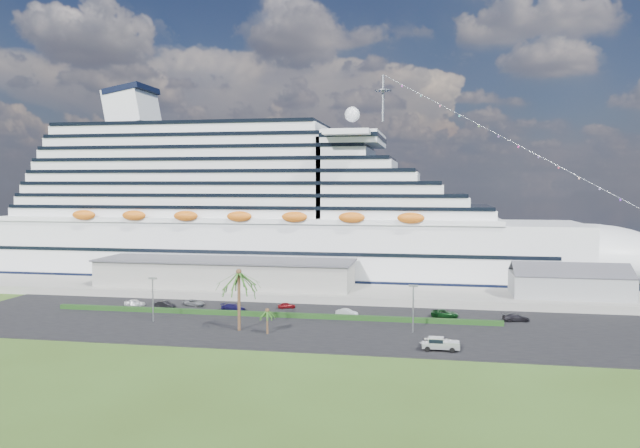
% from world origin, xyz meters
% --- Properties ---
extents(ground, '(420.00, 420.00, 0.00)m').
position_xyz_m(ground, '(0.00, 0.00, 0.00)').
color(ground, '#364E1A').
rests_on(ground, ground).
extents(asphalt_lot, '(140.00, 38.00, 0.12)m').
position_xyz_m(asphalt_lot, '(0.00, 11.00, 0.06)').
color(asphalt_lot, black).
rests_on(asphalt_lot, ground).
extents(wharf, '(240.00, 20.00, 1.80)m').
position_xyz_m(wharf, '(0.00, 40.00, 0.90)').
color(wharf, gray).
rests_on(wharf, ground).
extents(water, '(420.00, 160.00, 0.02)m').
position_xyz_m(water, '(0.00, 130.00, 0.01)').
color(water, black).
rests_on(water, ground).
extents(cruise_ship, '(191.00, 38.00, 54.00)m').
position_xyz_m(cruise_ship, '(-21.53, 64.00, 16.69)').
color(cruise_ship, silver).
rests_on(cruise_ship, ground).
extents(terminal_building, '(61.00, 15.00, 6.30)m').
position_xyz_m(terminal_building, '(-25.00, 40.00, 5.01)').
color(terminal_building, gray).
rests_on(terminal_building, wharf).
extents(port_shed, '(24.00, 12.31, 7.37)m').
position_xyz_m(port_shed, '(52.00, 40.00, 4.40)').
color(port_shed, gray).
rests_on(port_shed, wharf).
extents(hedge, '(88.00, 1.10, 0.90)m').
position_xyz_m(hedge, '(-8.00, 16.00, 0.57)').
color(hedge, black).
rests_on(hedge, asphalt_lot).
extents(lamp_post_left, '(1.60, 0.35, 8.27)m').
position_xyz_m(lamp_post_left, '(-28.00, 8.00, 5.34)').
color(lamp_post_left, gray).
rests_on(lamp_post_left, asphalt_lot).
extents(lamp_post_right, '(1.60, 0.35, 8.27)m').
position_xyz_m(lamp_post_right, '(20.00, 8.00, 5.34)').
color(lamp_post_right, gray).
rests_on(lamp_post_right, asphalt_lot).
extents(palm_tall, '(8.82, 8.82, 11.13)m').
position_xyz_m(palm_tall, '(-10.00, 4.00, 9.20)').
color(palm_tall, '#47301E').
rests_on(palm_tall, ground).
extents(palm_short, '(3.53, 3.53, 4.56)m').
position_xyz_m(palm_short, '(-4.50, 2.50, 3.67)').
color(palm_short, '#47301E').
rests_on(palm_short, ground).
extents(parked_car_0, '(4.41, 2.05, 1.46)m').
position_xyz_m(parked_car_0, '(-38.25, 20.95, 0.85)').
color(parked_car_0, silver).
rests_on(parked_car_0, asphalt_lot).
extents(parked_car_1, '(4.77, 2.75, 1.49)m').
position_xyz_m(parked_car_1, '(-31.11, 20.08, 0.86)').
color(parked_car_1, black).
rests_on(parked_car_1, asphalt_lot).
extents(parked_car_2, '(5.18, 3.47, 1.32)m').
position_xyz_m(parked_car_2, '(-26.27, 23.72, 0.78)').
color(parked_car_2, gray).
rests_on(parked_car_2, asphalt_lot).
extents(parked_car_3, '(5.38, 2.97, 1.48)m').
position_xyz_m(parked_car_3, '(-16.33, 19.94, 0.86)').
color(parked_car_3, '#181447').
rests_on(parked_car_3, asphalt_lot).
extents(parked_car_4, '(3.93, 2.82, 1.24)m').
position_xyz_m(parked_car_4, '(-6.40, 24.58, 0.74)').
color(parked_car_4, maroon).
rests_on(parked_car_4, asphalt_lot).
extents(parked_car_5, '(4.46, 2.48, 1.39)m').
position_xyz_m(parked_car_5, '(6.89, 19.23, 0.82)').
color(parked_car_5, silver).
rests_on(parked_car_5, asphalt_lot).
extents(parked_car_6, '(5.32, 2.57, 1.46)m').
position_xyz_m(parked_car_6, '(25.58, 21.65, 0.85)').
color(parked_car_6, '#0D3713').
rests_on(parked_car_6, asphalt_lot).
extents(parked_car_7, '(5.30, 2.87, 1.46)m').
position_xyz_m(parked_car_7, '(38.59, 20.32, 0.85)').
color(parked_car_7, black).
rests_on(parked_car_7, asphalt_lot).
extents(pickup_truck, '(5.74, 2.30, 2.03)m').
position_xyz_m(pickup_truck, '(24.48, -3.29, 1.23)').
color(pickup_truck, black).
rests_on(pickup_truck, asphalt_lot).
extents(boat_trailer, '(5.35, 3.41, 1.54)m').
position_xyz_m(boat_trailer, '(24.34, -1.06, 1.14)').
color(boat_trailer, gray).
rests_on(boat_trailer, asphalt_lot).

